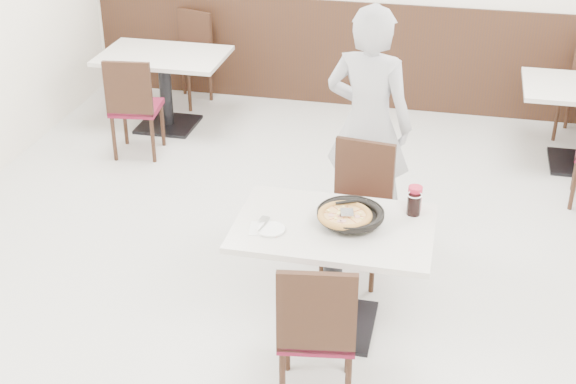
% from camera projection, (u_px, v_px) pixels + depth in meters
% --- Properties ---
extents(floor, '(7.00, 7.00, 0.00)m').
position_uv_depth(floor, '(301.00, 292.00, 5.51)').
color(floor, '#BBBAB5').
rests_on(floor, ground).
extents(wainscot_back, '(5.90, 0.03, 1.10)m').
position_uv_depth(wainscot_back, '(371.00, 56.00, 8.24)').
color(wainscot_back, black).
rests_on(wainscot_back, floor).
extents(main_table, '(1.22, 0.84, 0.75)m').
position_uv_depth(main_table, '(333.00, 277.00, 5.02)').
color(main_table, beige).
rests_on(main_table, floor).
extents(chair_near, '(0.48, 0.48, 0.95)m').
position_uv_depth(chair_near, '(317.00, 326.00, 4.42)').
color(chair_near, black).
rests_on(chair_near, floor).
extents(chair_far, '(0.47, 0.47, 0.95)m').
position_uv_depth(chair_far, '(356.00, 215.00, 5.50)').
color(chair_far, black).
rests_on(chair_far, floor).
extents(trivet, '(0.12, 0.12, 0.04)m').
position_uv_depth(trivet, '(351.00, 221.00, 4.85)').
color(trivet, black).
rests_on(trivet, main_table).
extents(pizza_pan, '(0.38, 0.38, 0.01)m').
position_uv_depth(pizza_pan, '(350.00, 218.00, 4.84)').
color(pizza_pan, black).
rests_on(pizza_pan, trivet).
extents(pizza, '(0.29, 0.29, 0.02)m').
position_uv_depth(pizza, '(345.00, 218.00, 4.80)').
color(pizza, '#B28343').
rests_on(pizza, pizza_pan).
extents(pizza_server, '(0.10, 0.11, 0.00)m').
position_uv_depth(pizza_server, '(347.00, 212.00, 4.79)').
color(pizza_server, silver).
rests_on(pizza_server, pizza).
extents(napkin, '(0.19, 0.19, 0.00)m').
position_uv_depth(napkin, '(263.00, 229.00, 4.80)').
color(napkin, silver).
rests_on(napkin, main_table).
extents(side_plate, '(0.18, 0.18, 0.01)m').
position_uv_depth(side_plate, '(271.00, 229.00, 4.78)').
color(side_plate, white).
rests_on(side_plate, napkin).
extents(fork, '(0.04, 0.15, 0.00)m').
position_uv_depth(fork, '(264.00, 226.00, 4.80)').
color(fork, silver).
rests_on(fork, side_plate).
extents(cola_glass, '(0.09, 0.09, 0.13)m').
position_uv_depth(cola_glass, '(414.00, 205.00, 4.93)').
color(cola_glass, black).
rests_on(cola_glass, main_table).
extents(red_cup, '(0.09, 0.09, 0.16)m').
position_uv_depth(red_cup, '(415.00, 198.00, 4.97)').
color(red_cup, '#B11F38').
rests_on(red_cup, main_table).
extents(diner_person, '(0.72, 0.54, 1.79)m').
position_uv_depth(diner_person, '(368.00, 125.00, 5.82)').
color(diner_person, silver).
rests_on(diner_person, floor).
extents(bg_table_left, '(1.22, 0.84, 0.75)m').
position_uv_depth(bg_table_left, '(166.00, 91.00, 7.86)').
color(bg_table_left, beige).
rests_on(bg_table_left, floor).
extents(bg_chair_left_near, '(0.47, 0.47, 0.95)m').
position_uv_depth(bg_chair_left_near, '(136.00, 105.00, 7.26)').
color(bg_chair_left_near, black).
rests_on(bg_chair_left_near, floor).
extents(bg_chair_left_far, '(0.54, 0.54, 0.95)m').
position_uv_depth(bg_chair_left_far, '(185.00, 60.00, 8.38)').
color(bg_chair_left_far, black).
rests_on(bg_chair_left_far, floor).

